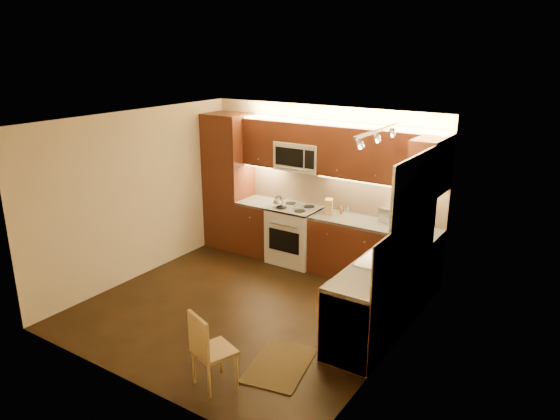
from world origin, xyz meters
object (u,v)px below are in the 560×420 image
Objects in this scene: stove at (295,234)px; toaster_oven at (394,215)px; sink at (387,253)px; kettle at (278,201)px; microwave at (300,156)px; soap_bottle at (426,238)px; knife_block at (329,206)px; dining_chair at (214,349)px.

stove is 1.67m from toaster_oven.
kettle reaches higher than sink.
microwave reaches higher than soap_bottle.
kettle is 0.51× the size of toaster_oven.
toaster_oven is at bearing -13.33° from knife_block.
microwave is at bearing 127.04° from dining_chair.
sink reaches higher than dining_chair.
microwave reaches higher than sink.
knife_block is at bearing 4.34° from stove.
toaster_oven is 0.91m from soap_bottle.
knife_block is at bearing -9.02° from microwave.
microwave is 2.42m from soap_bottle.
soap_bottle is at bearing -37.33° from knife_block.
dining_chair is (-0.54, -3.42, -0.59)m from toaster_oven.
stove is 0.80m from knife_block.
microwave is 2.06× the size of toaster_oven.
toaster_oven is (-0.43, 1.32, 0.04)m from sink.
kettle is (-0.23, -0.14, 0.55)m from stove.
knife_block is 1.72m from soap_bottle.
dining_chair is at bearing -46.96° from kettle.
soap_bottle is 3.12m from dining_chair.
kettle is at bearing 156.24° from soap_bottle.
stove is 1.09× the size of dining_chair.
sink is 2.44m from kettle.
soap_bottle is 0.21× the size of dining_chair.
kettle is at bearing 132.21° from dining_chair.
microwave is 4.02× the size of kettle.
soap_bottle reaches higher than stove.
soap_bottle is at bearing 71.53° from sink.
microwave is at bearing 70.66° from kettle.
toaster_oven is 1.56× the size of knife_block.
dining_chair is at bearing -89.71° from toaster_oven.
microwave reaches higher than kettle.
microwave is 1.72m from toaster_oven.
knife_block is at bearing 33.55° from kettle.
knife_block reaches higher than stove.
dining_chair is at bearing -114.91° from sink.
toaster_oven is 0.44× the size of dining_chair.
stove is 1.27m from microwave.
toaster_oven is 1.00m from knife_block.
soap_bottle reaches higher than sink.
toaster_oven is at bearing 108.14° from sink.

